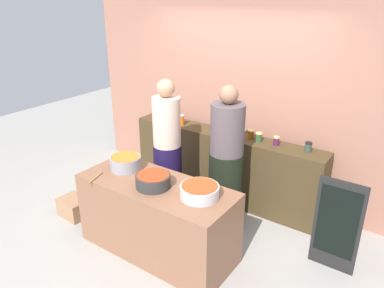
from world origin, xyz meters
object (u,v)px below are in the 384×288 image
object	(u,v)px
preserve_jar_2	(222,127)
wooden_spoon	(95,178)
cook_with_tongs	(168,157)
cook_in_cap	(226,166)
preserve_jar_4	(251,134)
preserve_jar_5	(259,137)
chalkboard_sign	(337,226)
preserve_jar_3	(233,130)
cooking_pot_right	(200,191)
preserve_jar_1	(182,120)
cooking_pot_center	(153,181)
preserve_jar_0	(165,114)
preserve_jar_6	(276,141)
bread_crate	(74,207)
cooking_pot_left	(126,163)
preserve_jar_7	(308,147)

from	to	relation	value
preserve_jar_2	wooden_spoon	size ratio (longest dim) A/B	0.41
cook_with_tongs	cook_in_cap	distance (m)	0.72
preserve_jar_4	preserve_jar_5	bearing A→B (deg)	-15.18
preserve_jar_4	chalkboard_sign	world-z (taller)	preserve_jar_4
preserve_jar_5	cook_in_cap	bearing A→B (deg)	-103.34
preserve_jar_3	cooking_pot_right	size ratio (longest dim) A/B	0.27
preserve_jar_1	cooking_pot_center	xyz separation A→B (m)	(0.67, -1.40, -0.12)
preserve_jar_0	preserve_jar_4	distance (m)	1.40
preserve_jar_1	preserve_jar_4	xyz separation A→B (m)	(1.01, 0.10, -0.02)
preserve_jar_2	wooden_spoon	bearing A→B (deg)	-107.07
preserve_jar_2	preserve_jar_6	distance (m)	0.78
cook_in_cap	preserve_jar_2	bearing A→B (deg)	124.37
bread_crate	cook_in_cap	bearing A→B (deg)	29.41
cook_in_cap	preserve_jar_3	bearing A→B (deg)	113.07
wooden_spoon	preserve_jar_3	bearing A→B (deg)	68.19
cooking_pot_left	preserve_jar_5	bearing A→B (deg)	53.63
preserve_jar_6	preserve_jar_7	distance (m)	0.38
bread_crate	preserve_jar_6	bearing A→B (deg)	36.74
cooking_pot_center	preserve_jar_7	bearing A→B (deg)	54.54
preserve_jar_6	bread_crate	bearing A→B (deg)	-143.26
preserve_jar_0	cook_in_cap	distance (m)	1.53
preserve_jar_1	preserve_jar_7	bearing A→B (deg)	3.52
cooking_pot_left	wooden_spoon	bearing A→B (deg)	-106.55
cooking_pot_left	chalkboard_sign	xyz separation A→B (m)	(2.15, 0.73, -0.39)
cooking_pot_left	cooking_pot_right	size ratio (longest dim) A/B	0.90
preserve_jar_5	preserve_jar_4	bearing A→B (deg)	164.82
wooden_spoon	cook_with_tongs	bearing A→B (deg)	73.94
preserve_jar_5	preserve_jar_6	world-z (taller)	preserve_jar_5
preserve_jar_7	cooking_pot_left	size ratio (longest dim) A/B	0.33
preserve_jar_6	wooden_spoon	bearing A→B (deg)	-127.76
preserve_jar_2	preserve_jar_5	world-z (taller)	same
preserve_jar_6	cook_with_tongs	size ratio (longest dim) A/B	0.06
cooking_pot_center	cook_in_cap	xyz separation A→B (m)	(0.33, 0.90, -0.10)
preserve_jar_1	preserve_jar_7	xyz separation A→B (m)	(1.74, 0.11, -0.02)
cooking_pot_right	cook_in_cap	bearing A→B (deg)	101.78
preserve_jar_0	preserve_jar_4	world-z (taller)	preserve_jar_4
preserve_jar_0	preserve_jar_1	distance (m)	0.40
cooking_pot_left	cooking_pot_right	xyz separation A→B (m)	(1.01, -0.04, -0.01)
preserve_jar_1	preserve_jar_2	bearing A→B (deg)	10.98
cooking_pot_right	wooden_spoon	world-z (taller)	cooking_pot_right
preserve_jar_5	bread_crate	size ratio (longest dim) A/B	0.30
cooking_pot_left	cook_with_tongs	world-z (taller)	cook_with_tongs
preserve_jar_0	cooking_pot_right	bearing A→B (deg)	-42.26
preserve_jar_4	preserve_jar_7	world-z (taller)	preserve_jar_7
cooking_pot_right	preserve_jar_7	bearing A→B (deg)	67.94
preserve_jar_3	preserve_jar_4	distance (m)	0.27
preserve_jar_3	chalkboard_sign	xyz separation A→B (m)	(1.56, -0.64, -0.49)
cooking_pot_left	cooking_pot_right	distance (m)	1.01
cooking_pot_left	cooking_pot_right	bearing A→B (deg)	-1.99
preserve_jar_7	cook_with_tongs	xyz separation A→B (m)	(-1.43, -0.82, -0.19)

